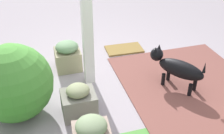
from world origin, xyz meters
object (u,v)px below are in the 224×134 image
Objects in this scene: stone_planter_mid at (79,101)px; round_shrub at (14,83)px; porch_pillar at (86,1)px; terracotta_pot_broad at (9,56)px; dog at (177,67)px; doormat at (124,49)px; stone_planter_nearest at (68,56)px.

stone_planter_mid is 0.77m from round_shrub.
terracotta_pot_broad is at bearing -26.92° from porch_pillar.
terracotta_pot_broad is (0.79, -1.21, 0.10)m from stone_planter_mid.
porch_pillar is at bearing -23.76° from dog.
round_shrub is 1.97× the size of terracotta_pot_broad.
porch_pillar reaches higher than round_shrub.
dog reaches higher than terracotta_pot_broad.
porch_pillar is 1.47m from dog.
porch_pillar is 1.57m from doormat.
dog is at bearing 179.13° from round_shrub.
dog is (-2.16, 1.03, 0.03)m from terracotta_pot_broad.
stone_planter_mid is at bearing 87.89° from stone_planter_nearest.
round_shrub is at bearing 34.36° from doormat.
terracotta_pot_broad is (0.10, -0.99, -0.17)m from round_shrub.
doormat is (-1.74, -1.19, -0.44)m from round_shrub.
terracotta_pot_broad is 0.74× the size of doormat.
stone_planter_nearest is at bearing -92.11° from stone_planter_mid.
terracotta_pot_broad is at bearing -56.68° from stone_planter_mid.
doormat is (-0.77, -0.74, -1.16)m from porch_pillar.
terracotta_pot_broad is 1.87m from doormat.
stone_planter_mid is 0.90× the size of terracotta_pot_broad.
terracotta_pot_broad reaches higher than stone_planter_mid.
dog is at bearing 145.53° from stone_planter_nearest.
stone_planter_nearest is 1.62m from dog.
porch_pillar is at bearing -155.12° from round_shrub.
doormat is at bearing -173.91° from terracotta_pot_broad.
stone_planter_nearest is at bearing -61.36° from porch_pillar.
porch_pillar reaches higher than dog.
terracotta_pot_broad is 0.64× the size of dog.
terracotta_pot_broad is (1.07, -0.54, -0.88)m from porch_pillar.
dog is at bearing 154.66° from terracotta_pot_broad.
round_shrub is 1.27× the size of dog.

